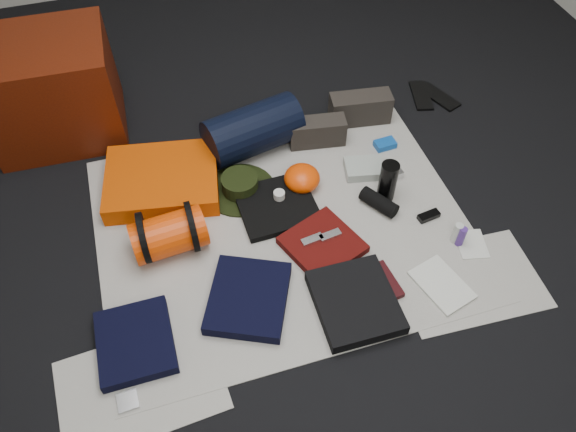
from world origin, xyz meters
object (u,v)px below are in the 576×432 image
object	(u,v)px
sleeping_pad	(162,180)
red_cabinet	(51,90)
navy_duffel	(253,130)
water_bottle	(388,181)
compact_camera	(392,175)
stuff_sack	(169,235)
paperback_book	(381,283)

from	to	relation	value
sleeping_pad	red_cabinet	bearing A→B (deg)	126.62
sleeping_pad	navy_duffel	xyz separation A→B (m)	(0.47, 0.13, 0.07)
water_bottle	compact_camera	world-z (taller)	water_bottle
navy_duffel	water_bottle	distance (m)	0.70
red_cabinet	navy_duffel	distance (m)	0.99
red_cabinet	navy_duffel	bearing A→B (deg)	-23.62
compact_camera	navy_duffel	bearing A→B (deg)	138.07
navy_duffel	red_cabinet	bearing A→B (deg)	141.45
stuff_sack	water_bottle	bearing A→B (deg)	0.10
red_cabinet	water_bottle	world-z (taller)	red_cabinet
stuff_sack	navy_duffel	world-z (taller)	navy_duffel
red_cabinet	sleeping_pad	world-z (taller)	red_cabinet
sleeping_pad	stuff_sack	bearing A→B (deg)	-93.41
red_cabinet	sleeping_pad	size ratio (longest dim) A/B	1.18
navy_duffel	compact_camera	size ratio (longest dim) A/B	4.82
stuff_sack	compact_camera	xyz separation A→B (m)	(1.07, 0.10, -0.07)
red_cabinet	water_bottle	size ratio (longest dim) A/B	2.95
red_cabinet	navy_duffel	world-z (taller)	red_cabinet
paperback_book	stuff_sack	bearing A→B (deg)	144.65
paperback_book	red_cabinet	bearing A→B (deg)	124.71
red_cabinet	paperback_book	bearing A→B (deg)	-46.83
red_cabinet	navy_duffel	size ratio (longest dim) A/B	1.32
water_bottle	red_cabinet	bearing A→B (deg)	146.48
compact_camera	sleeping_pad	bearing A→B (deg)	158.08
stuff_sack	water_bottle	size ratio (longest dim) A/B	1.49
navy_duffel	paperback_book	world-z (taller)	navy_duffel
navy_duffel	compact_camera	world-z (taller)	navy_duffel
stuff_sack	water_bottle	xyz separation A→B (m)	(0.99, 0.00, 0.01)
water_bottle	compact_camera	distance (m)	0.15
sleeping_pad	water_bottle	xyz separation A→B (m)	(0.97, -0.36, 0.06)
red_cabinet	sleeping_pad	bearing A→B (deg)	-51.19
sleeping_pad	navy_duffel	world-z (taller)	navy_duffel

